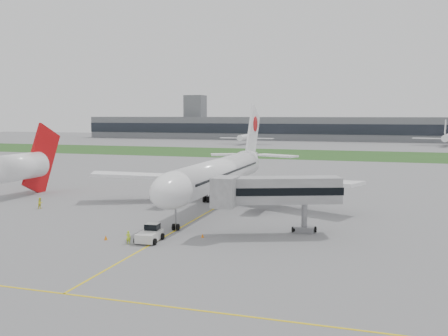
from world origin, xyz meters
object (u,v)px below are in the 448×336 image
(airliner, at_px, (221,172))
(jet_bridge, at_px, (273,191))
(ground_crew_near, at_px, (128,237))
(neighbor_aircraft, at_px, (23,166))
(pushback_tug, at_px, (150,234))

(airliner, distance_m, jet_bridge, 22.11)
(jet_bridge, height_order, ground_crew_near, jet_bridge)
(airliner, xyz_separation_m, neighbor_aircraft, (-38.88, -2.10, 0.15))
(airliner, xyz_separation_m, jet_bridge, (12.83, -18.00, 0.01))
(neighbor_aircraft, bearing_deg, ground_crew_near, -34.51)
(pushback_tug, distance_m, jet_bridge, 16.52)
(ground_crew_near, bearing_deg, pushback_tug, -144.35)
(jet_bridge, relative_size, neighbor_aircraft, 0.89)
(pushback_tug, bearing_deg, ground_crew_near, -136.96)
(airliner, bearing_deg, ground_crew_near, -95.43)
(airliner, relative_size, pushback_tug, 12.97)
(jet_bridge, bearing_deg, pushback_tug, -169.61)
(airliner, bearing_deg, jet_bridge, -54.54)
(pushback_tug, relative_size, neighbor_aircraft, 0.23)
(pushback_tug, bearing_deg, neighbor_aircraft, 143.58)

